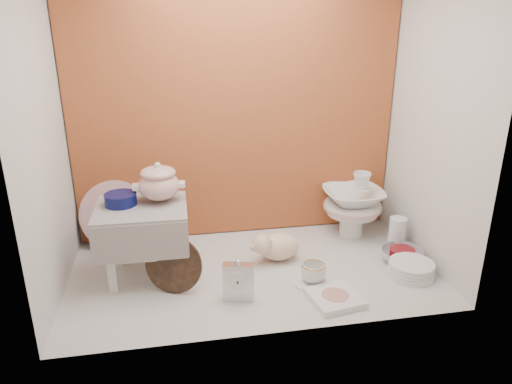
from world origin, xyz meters
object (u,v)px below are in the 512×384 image
blue_white_vase (130,227)px  gold_rim_teacup (313,272)px  soup_tureen (159,182)px  plush_pig (279,246)px  crystal_bowl (402,256)px  floral_platter (115,215)px  step_stool (144,242)px  porcelain_tower (353,204)px  dinner_plate_stack (411,269)px  mantel_clock (238,280)px

blue_white_vase → gold_rim_teacup: (0.88, -0.53, -0.07)m
soup_tureen → plush_pig: 0.71m
crystal_bowl → floral_platter: bearing=162.5°
plush_pig → crystal_bowl: plush_pig is taller
crystal_bowl → gold_rim_teacup: bearing=-166.7°
step_stool → blue_white_vase: step_stool is taller
soup_tureen → gold_rim_teacup: soup_tureen is taller
soup_tureen → porcelain_tower: size_ratio=0.62×
dinner_plate_stack → crystal_bowl: bearing=82.4°
mantel_clock → plush_pig: 0.42m
mantel_clock → soup_tureen: bearing=146.3°
blue_white_vase → gold_rim_teacup: size_ratio=2.16×
blue_white_vase → mantel_clock: blue_white_vase is taller
mantel_clock → plush_pig: size_ratio=0.75×
crystal_bowl → step_stool: bearing=175.4°
plush_pig → gold_rim_teacup: 0.28m
floral_platter → dinner_plate_stack: floral_platter is taller
floral_platter → porcelain_tower: (1.33, -0.10, 0.01)m
soup_tureen → dinner_plate_stack: soup_tureen is taller
floral_platter → mantel_clock: 0.88m
mantel_clock → porcelain_tower: size_ratio=0.53×
plush_pig → porcelain_tower: porcelain_tower is taller
mantel_clock → porcelain_tower: 0.93m
soup_tureen → porcelain_tower: 1.13m
gold_rim_teacup → plush_pig: bearing=112.7°
step_stool → mantel_clock: 0.52m
step_stool → dinner_plate_stack: size_ratio=1.82×
floral_platter → plush_pig: 0.91m
soup_tureen → gold_rim_teacup: (0.70, -0.29, -0.40)m
step_stool → mantel_clock: bearing=-34.7°
floral_platter → crystal_bowl: (1.47, -0.47, -0.15)m
step_stool → porcelain_tower: 1.19m
porcelain_tower → crystal_bowl: bearing=-68.7°
floral_platter → blue_white_vase: size_ratio=1.46×
mantel_clock → crystal_bowl: mantel_clock is taller
step_stool → floral_platter: (-0.17, 0.36, 0.00)m
gold_rim_teacup → crystal_bowl: 0.53m
plush_pig → porcelain_tower: (0.48, 0.22, 0.11)m
floral_platter → mantel_clock: floral_platter is taller
step_stool → blue_white_vase: size_ratio=1.62×
blue_white_vase → gold_rim_teacup: blue_white_vase is taller
blue_white_vase → gold_rim_teacup: bearing=-31.0°
floral_platter → crystal_bowl: 1.55m
step_stool → plush_pig: (0.68, 0.03, -0.10)m
step_stool → crystal_bowl: size_ratio=1.95×
soup_tureen → plush_pig: soup_tureen is taller
mantel_clock → porcelain_tower: porcelain_tower is taller
mantel_clock → blue_white_vase: bearing=144.0°
blue_white_vase → mantel_clock: 0.79m
gold_rim_teacup → porcelain_tower: bearing=52.4°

